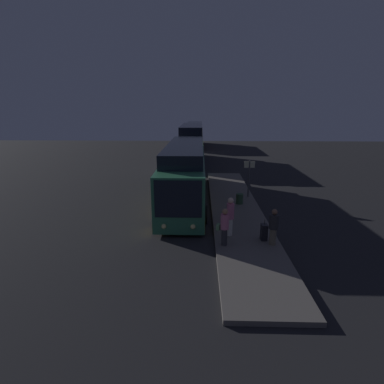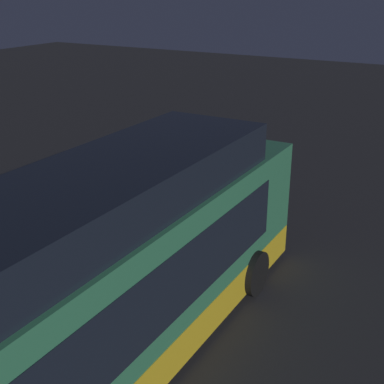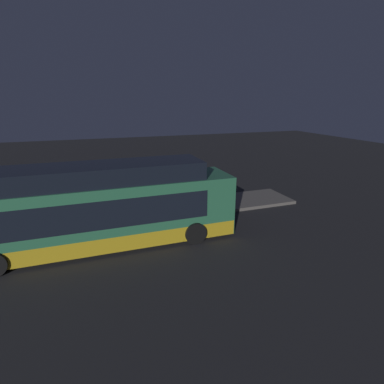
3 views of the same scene
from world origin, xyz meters
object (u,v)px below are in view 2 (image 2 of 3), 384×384
Objects in this scene: bus_lead at (73,308)px; passenger_boarding at (191,181)px; suitcase at (127,193)px; passenger_waiting at (161,186)px; passenger_with_bags at (129,171)px.

passenger_boarding is at bearing 15.80° from bus_lead.
bus_lead is 7.89m from suitcase.
suitcase is (0.44, 1.52, -0.66)m from passenger_waiting.
passenger_boarding is 2.16m from passenger_with_bags.
bus_lead is 7.62× the size of passenger_with_bags.
bus_lead is at bearing -149.62° from suitcase.
suitcase is (6.74, 3.95, -1.14)m from bus_lead.
bus_lead is 8.40m from passenger_with_bags.
passenger_boarding is at bearing -72.03° from suitcase.
passenger_with_bags is at bearing 71.20° from passenger_waiting.
passenger_with_bags is at bearing 30.08° from suitcase.
bus_lead reaches higher than passenger_with_bags.
bus_lead is 6.74× the size of passenger_waiting.
suitcase is at bearing 30.38° from bus_lead.
passenger_waiting is at bearing -106.26° from suitcase.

